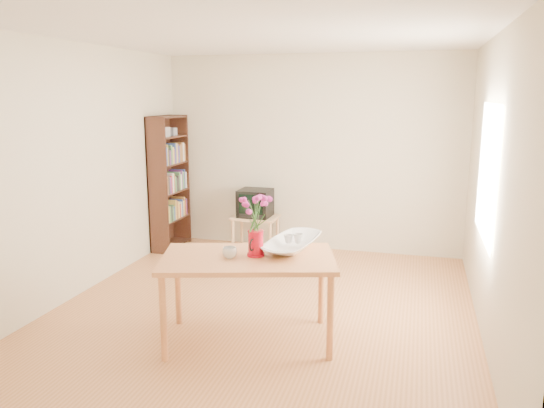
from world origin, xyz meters
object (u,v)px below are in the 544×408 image
(table, at_px, (248,266))
(television, at_px, (256,202))
(pitcher, at_px, (256,244))
(bowl, at_px, (293,220))
(mug, at_px, (230,253))

(table, height_order, television, television)
(pitcher, bearing_deg, television, 112.40)
(pitcher, height_order, television, pitcher)
(television, bearing_deg, table, -72.68)
(bowl, bearing_deg, table, -133.07)
(table, distance_m, bowl, 0.56)
(pitcher, height_order, mug, pitcher)
(mug, relative_size, bowl, 0.22)
(pitcher, bearing_deg, table, -142.08)
(table, height_order, mug, mug)
(table, distance_m, television, 2.76)
(pitcher, distance_m, television, 2.75)
(mug, bearing_deg, bowl, 177.53)
(bowl, height_order, television, bowl)
(bowl, xyz_separation_m, television, (-1.07, 2.32, -0.36))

